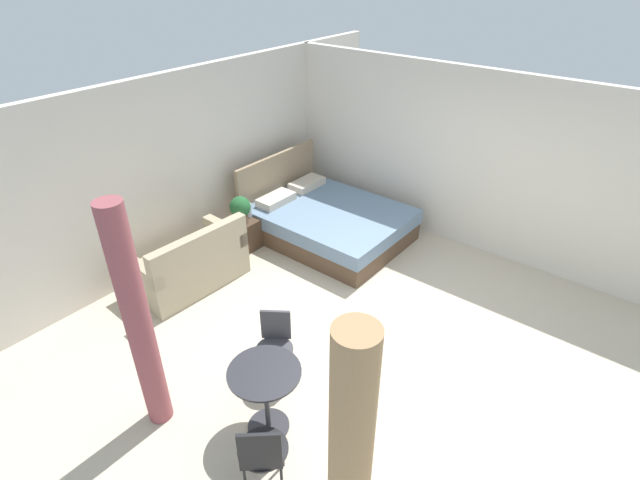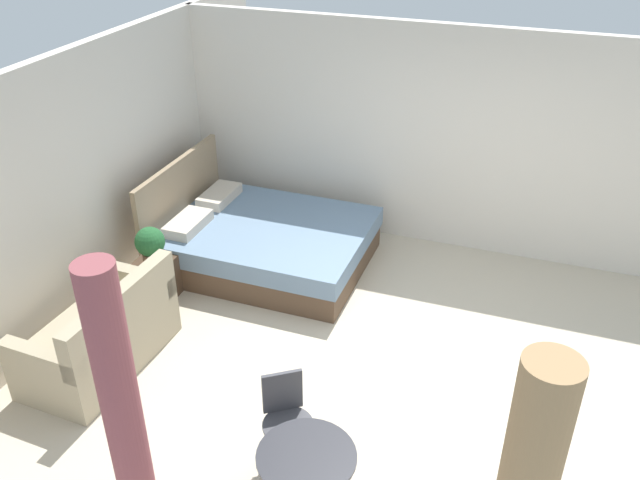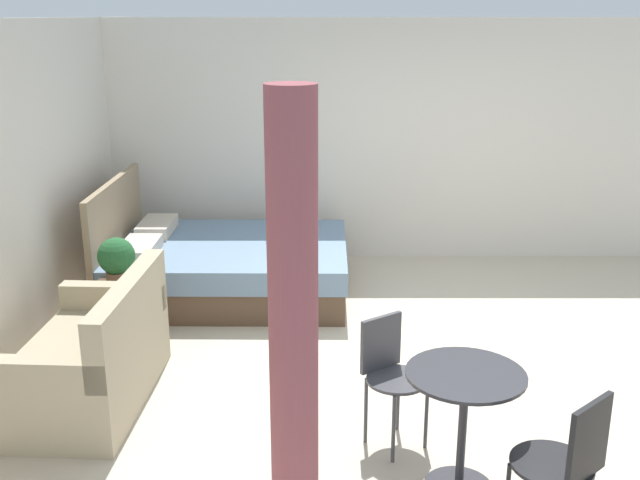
{
  "view_description": "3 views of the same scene",
  "coord_description": "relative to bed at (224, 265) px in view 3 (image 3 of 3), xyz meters",
  "views": [
    {
      "loc": [
        -3.89,
        -2.12,
        4.0
      ],
      "look_at": [
        0.01,
        0.97,
        0.96
      ],
      "focal_mm": 27.24,
      "sensor_mm": 36.0,
      "label": 1
    },
    {
      "loc": [
        -4.66,
        -0.95,
        4.18
      ],
      "look_at": [
        0.41,
        0.86,
        1.05
      ],
      "focal_mm": 37.52,
      "sensor_mm": 36.0,
      "label": 2
    },
    {
      "loc": [
        -5.48,
        0.98,
        2.64
      ],
      "look_at": [
        0.55,
        0.98,
        0.8
      ],
      "focal_mm": 41.45,
      "sensor_mm": 36.0,
      "label": 3
    }
  ],
  "objects": [
    {
      "name": "bed",
      "position": [
        0.0,
        0.0,
        0.0
      ],
      "size": [
        1.78,
        2.28,
        1.13
      ],
      "color": "brown",
      "rests_on": "ground"
    },
    {
      "name": "nightstand",
      "position": [
        -1.02,
        0.77,
        -0.05
      ],
      "size": [
        0.55,
        0.38,
        0.47
      ],
      "color": "#473323",
      "rests_on": "ground"
    },
    {
      "name": "potted_plant",
      "position": [
        -1.12,
        0.73,
        0.43
      ],
      "size": [
        0.31,
        0.31,
        0.43
      ],
      "color": "brown",
      "rests_on": "nightstand"
    },
    {
      "name": "cafe_chair_near_window",
      "position": [
        -3.69,
        -2.19,
        0.25
      ],
      "size": [
        0.6,
        0.6,
        0.88
      ],
      "color": "black",
      "rests_on": "ground"
    },
    {
      "name": "curtain_right",
      "position": [
        -3.76,
        -0.82,
        0.9
      ],
      "size": [
        0.23,
        0.23,
        2.37
      ],
      "color": "#994C51",
      "rests_on": "ground"
    },
    {
      "name": "wall_back",
      "position": [
        -1.4,
        1.41,
        1.03
      ],
      "size": [
        8.21,
        0.12,
        2.62
      ],
      "primitive_type": "cube",
      "color": "silver",
      "rests_on": "ground"
    },
    {
      "name": "wall_right",
      "position": [
        1.2,
        -1.93,
        1.03
      ],
      "size": [
        0.12,
        6.68,
        2.62
      ],
      "primitive_type": "cube",
      "color": "silver",
      "rests_on": "ground"
    },
    {
      "name": "vase",
      "position": [
        -0.9,
        0.8,
        0.3
      ],
      "size": [
        0.1,
        0.1,
        0.21
      ],
      "color": "silver",
      "rests_on": "nightstand"
    },
    {
      "name": "couch",
      "position": [
        -2.16,
        0.66,
        0.03
      ],
      "size": [
        1.5,
        0.88,
        0.91
      ],
      "color": "tan",
      "rests_on": "ground"
    },
    {
      "name": "ground_plane",
      "position": [
        -1.4,
        -1.93,
        -0.29
      ],
      "size": [
        8.21,
        9.68,
        0.02
      ],
      "primitive_type": "cube",
      "color": "beige"
    },
    {
      "name": "balcony_table",
      "position": [
        -3.19,
        -1.75,
        0.24
      ],
      "size": [
        0.67,
        0.67,
        0.75
      ],
      "color": "#2D2D33",
      "rests_on": "ground"
    },
    {
      "name": "cafe_chair_near_couch",
      "position": [
        -2.67,
        -1.39,
        0.23
      ],
      "size": [
        0.54,
        0.54,
        0.83
      ],
      "color": "#3F3F44",
      "rests_on": "ground"
    }
  ]
}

